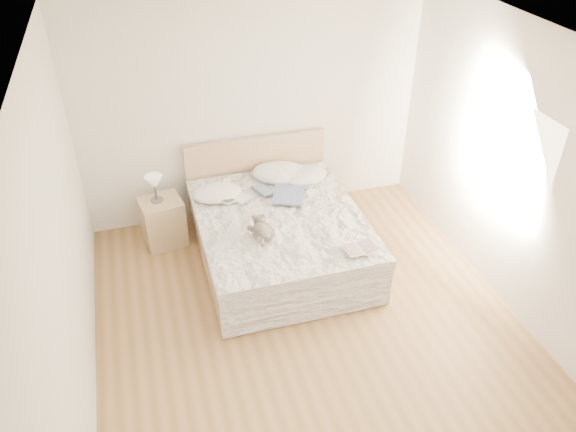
# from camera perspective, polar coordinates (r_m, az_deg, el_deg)

# --- Properties ---
(floor) EXTENTS (4.00, 4.50, 0.00)m
(floor) POSITION_cam_1_polar(r_m,az_deg,el_deg) (5.51, 2.43, -11.43)
(floor) COLOR brown
(floor) RESTS_ON ground
(ceiling) EXTENTS (4.00, 4.50, 0.00)m
(ceiling) POSITION_cam_1_polar(r_m,az_deg,el_deg) (4.04, 3.38, 16.36)
(ceiling) COLOR white
(ceiling) RESTS_ON ground
(wall_back) EXTENTS (4.00, 0.02, 2.70)m
(wall_back) POSITION_cam_1_polar(r_m,az_deg,el_deg) (6.55, -3.60, 10.93)
(wall_back) COLOR silver
(wall_back) RESTS_ON ground
(wall_left) EXTENTS (0.02, 4.50, 2.70)m
(wall_left) POSITION_cam_1_polar(r_m,az_deg,el_deg) (4.51, -22.08, -3.74)
(wall_left) COLOR silver
(wall_left) RESTS_ON ground
(wall_right) EXTENTS (0.02, 4.50, 2.70)m
(wall_right) POSITION_cam_1_polar(r_m,az_deg,el_deg) (5.54, 22.85, 3.52)
(wall_right) COLOR silver
(wall_right) RESTS_ON ground
(window) EXTENTS (0.02, 1.30, 1.10)m
(window) POSITION_cam_1_polar(r_m,az_deg,el_deg) (5.69, 21.26, 5.89)
(window) COLOR white
(window) RESTS_ON wall_right
(bed) EXTENTS (1.72, 2.14, 1.00)m
(bed) POSITION_cam_1_polar(r_m,az_deg,el_deg) (6.17, -0.99, -1.80)
(bed) COLOR tan
(bed) RESTS_ON floor
(nightstand) EXTENTS (0.51, 0.47, 0.56)m
(nightstand) POSITION_cam_1_polar(r_m,az_deg,el_deg) (6.56, -12.57, -0.56)
(nightstand) COLOR tan
(nightstand) RESTS_ON floor
(table_lamp) EXTENTS (0.20, 0.20, 0.31)m
(table_lamp) POSITION_cam_1_polar(r_m,az_deg,el_deg) (6.31, -13.43, 3.25)
(table_lamp) COLOR #4D4943
(table_lamp) RESTS_ON nightstand
(pillow_left) EXTENTS (0.55, 0.40, 0.16)m
(pillow_left) POSITION_cam_1_polar(r_m,az_deg,el_deg) (6.28, -7.18, 2.33)
(pillow_left) COLOR white
(pillow_left) RESTS_ON bed
(pillow_middle) EXTENTS (0.80, 0.68, 0.20)m
(pillow_middle) POSITION_cam_1_polar(r_m,az_deg,el_deg) (6.62, -0.76, 4.39)
(pillow_middle) COLOR white
(pillow_middle) RESTS_ON bed
(pillow_right) EXTENTS (0.61, 0.50, 0.16)m
(pillow_right) POSITION_cam_1_polar(r_m,az_deg,el_deg) (6.56, 1.79, 4.08)
(pillow_right) COLOR white
(pillow_right) RESTS_ON bed
(blouse) EXTENTS (0.69, 0.71, 0.02)m
(blouse) POSITION_cam_1_polar(r_m,az_deg,el_deg) (6.25, 0.07, 2.35)
(blouse) COLOR #425375
(blouse) RESTS_ON bed
(photo_book) EXTENTS (0.39, 0.36, 0.02)m
(photo_book) POSITION_cam_1_polar(r_m,az_deg,el_deg) (6.19, -5.65, 1.76)
(photo_book) COLOR white
(photo_book) RESTS_ON bed
(childrens_book) EXTENTS (0.36, 0.26, 0.02)m
(childrens_book) POSITION_cam_1_polar(r_m,az_deg,el_deg) (5.47, 7.32, -3.30)
(childrens_book) COLOR beige
(childrens_book) RESTS_ON bed
(teddy_bear) EXTENTS (0.23, 0.31, 0.16)m
(teddy_bear) POSITION_cam_1_polar(r_m,az_deg,el_deg) (5.57, -2.80, -1.95)
(teddy_bear) COLOR #67594F
(teddy_bear) RESTS_ON bed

